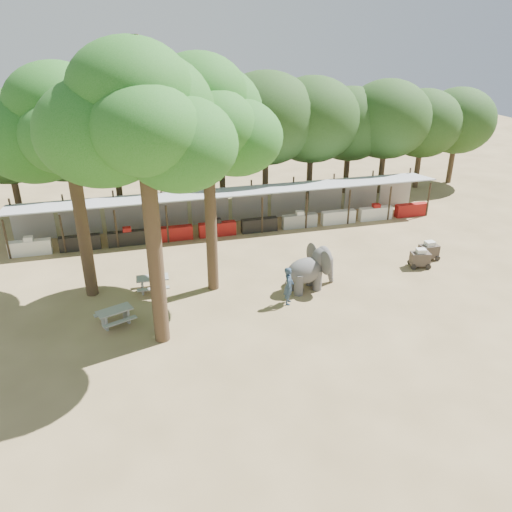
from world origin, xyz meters
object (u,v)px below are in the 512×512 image
object	(u,v)px
handler	(289,286)
picnic_table_near	(115,315)
yard_tree_left	(64,128)
picnic_table_far	(153,282)
yard_tree_back	(203,118)
cart_front	(420,258)
elephant	(311,269)
cart_back	(429,251)
yard_tree_center	(138,120)

from	to	relation	value
handler	picnic_table_near	world-z (taller)	handler
yard_tree_left	picnic_table_far	xyz separation A→B (m)	(3.12, -0.74, -7.68)
yard_tree_back	handler	distance (m)	8.72
handler	cart_front	xyz separation A→B (m)	(8.37, 1.88, -0.41)
yard_tree_back	picnic_table_near	distance (m)	9.67
picnic_table_near	elephant	bearing A→B (deg)	-15.30
yard_tree_left	picnic_table_far	distance (m)	8.32
cart_back	yard_tree_back	bearing A→B (deg)	179.10
yard_tree_left	handler	xyz separation A→B (m)	(9.34, -3.70, -7.24)
elephant	picnic_table_near	bearing A→B (deg)	173.10
yard_tree_back	cart_front	distance (m)	14.21
yard_tree_center	cart_back	distance (m)	18.38
handler	picnic_table_near	bearing A→B (deg)	111.08
picnic_table_far	cart_front	world-z (taller)	cart_front
yard_tree_back	cart_back	size ratio (longest dim) A/B	9.74
yard_tree_left	picnic_table_near	world-z (taller)	yard_tree_left
elephant	cart_front	xyz separation A→B (m)	(6.79, 0.70, -0.55)
handler	cart_front	distance (m)	8.59
yard_tree_back	picnic_table_far	world-z (taller)	yard_tree_back
handler	picnic_table_far	bearing A→B (deg)	87.29
yard_tree_left	yard_tree_back	size ratio (longest dim) A/B	0.97
elephant	handler	xyz separation A→B (m)	(-1.58, -1.19, -0.14)
handler	cart_front	bearing A→B (deg)	-54.58
picnic_table_far	cart_front	size ratio (longest dim) A/B	1.30
yard_tree_center	yard_tree_back	size ratio (longest dim) A/B	1.06
yard_tree_left	picnic_table_far	size ratio (longest dim) A/B	6.66
yard_tree_left	cart_back	bearing A→B (deg)	-3.32
yard_tree_back	picnic_table_far	xyz separation A→B (m)	(-2.88, 0.26, -8.02)
yard_tree_center	cart_back	world-z (taller)	yard_tree_center
yard_tree_left	elephant	bearing A→B (deg)	-12.98
handler	cart_back	size ratio (longest dim) A/B	1.64
yard_tree_center	cart_back	xyz separation A→B (m)	(15.73, 3.92, -8.65)
cart_back	yard_tree_center	bearing A→B (deg)	-166.54
yard_tree_left	yard_tree_center	size ratio (longest dim) A/B	0.92
yard_tree_back	cart_back	bearing A→B (deg)	-0.38
elephant	picnic_table_near	distance (m)	9.77
yard_tree_center	picnic_table_near	bearing A→B (deg)	139.20
elephant	cart_front	distance (m)	6.84
elephant	picnic_table_far	xyz separation A→B (m)	(-7.80, 1.78, -0.58)
yard_tree_center	cart_front	xyz separation A→B (m)	(14.71, 3.18, -8.66)
picnic_table_near	cart_front	size ratio (longest dim) A/B	1.52
yard_tree_left	cart_back	world-z (taller)	yard_tree_left
yard_tree_back	elephant	bearing A→B (deg)	-17.13
yard_tree_back	picnic_table_near	bearing A→B (deg)	-152.67
elephant	picnic_table_far	size ratio (longest dim) A/B	1.78
yard_tree_left	handler	bearing A→B (deg)	-21.62
yard_tree_back	picnic_table_near	size ratio (longest dim) A/B	5.91
yard_tree_left	cart_back	size ratio (longest dim) A/B	9.44
yard_tree_back	picnic_table_far	distance (m)	8.53
elephant	cart_back	distance (m)	7.96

